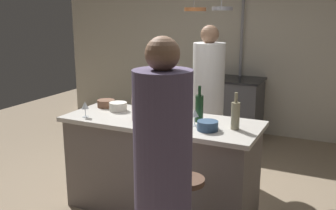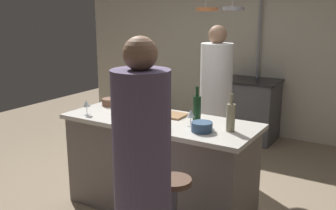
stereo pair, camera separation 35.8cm
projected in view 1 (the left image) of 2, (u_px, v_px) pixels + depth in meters
ground_plane at (161, 209)px, 3.69m from camera, size 9.00×9.00×0.00m
back_wall at (244, 48)px, 5.88m from camera, size 6.40×0.16×2.60m
kitchen_island at (161, 165)px, 3.59m from camera, size 1.80×0.72×0.90m
stove_range at (234, 108)px, 5.74m from camera, size 0.80×0.64×0.89m
chef at (208, 106)px, 4.42m from camera, size 0.36×0.36×1.71m
guest_right at (163, 184)px, 2.41m from camera, size 0.36×0.36×1.72m
overhead_pot_rack at (224, 27)px, 5.10m from camera, size 0.61×1.36×2.17m
potted_plant at (99, 122)px, 5.51m from camera, size 0.36×0.36×0.52m
cutting_board at (169, 115)px, 3.60m from camera, size 0.32×0.22×0.02m
pepper_mill at (150, 100)px, 3.75m from camera, size 0.05×0.05×0.21m
wine_bottle_red at (199, 108)px, 3.37m from camera, size 0.07×0.07×0.32m
wine_bottle_rose at (136, 107)px, 3.42m from camera, size 0.07×0.07×0.32m
wine_bottle_white at (236, 115)px, 3.17m from camera, size 0.07×0.07×0.31m
wine_glass_near_left_guest at (85, 106)px, 3.53m from camera, size 0.07×0.07×0.15m
wine_glass_by_chef at (195, 114)px, 3.27m from camera, size 0.07×0.07×0.15m
wine_glass_near_right_guest at (162, 110)px, 3.38m from camera, size 0.07×0.07×0.15m
mixing_bowl_ceramic at (118, 107)px, 3.77m from camera, size 0.17×0.17×0.08m
mixing_bowl_wooden at (106, 103)px, 3.92m from camera, size 0.18×0.18×0.07m
mixing_bowl_blue at (208, 126)px, 3.15m from camera, size 0.17×0.17×0.08m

